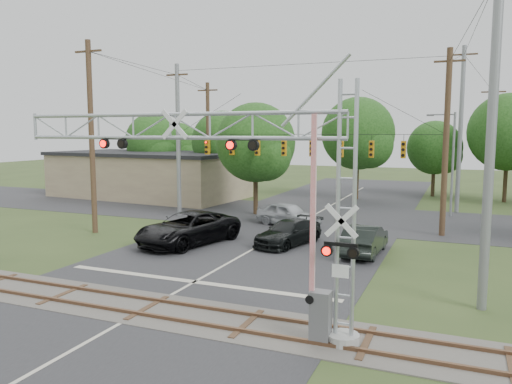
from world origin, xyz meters
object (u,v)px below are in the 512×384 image
at_px(crossing_gantry, 233,178).
at_px(pickup_black, 188,228).
at_px(streetlight, 451,159).
at_px(traffic_signal_span, 310,144).
at_px(car_dark, 289,233).
at_px(sedan_silver, 288,214).
at_px(commercial_building, 148,174).

height_order(crossing_gantry, pickup_black, crossing_gantry).
bearing_deg(streetlight, traffic_signal_span, -138.25).
height_order(crossing_gantry, streetlight, crossing_gantry).
bearing_deg(car_dark, streetlight, 75.32).
height_order(car_dark, streetlight, streetlight).
distance_m(sedan_silver, streetlight, 13.69).
distance_m(commercial_building, streetlight, 28.23).
relative_size(pickup_black, streetlight, 0.84).
bearing_deg(traffic_signal_span, crossing_gantry, -81.29).
bearing_deg(pickup_black, sedan_silver, 78.60).
bearing_deg(crossing_gantry, pickup_black, 126.85).
bearing_deg(sedan_silver, commercial_building, 81.35).
relative_size(traffic_signal_span, pickup_black, 2.90).
bearing_deg(traffic_signal_span, commercial_building, 155.13).
bearing_deg(commercial_building, pickup_black, -44.92).
relative_size(car_dark, commercial_building, 0.25).
height_order(car_dark, commercial_building, commercial_building).
bearing_deg(car_dark, commercial_building, 158.71).
distance_m(car_dark, sedan_silver, 5.84).
distance_m(pickup_black, commercial_building, 22.40).
bearing_deg(crossing_gantry, car_dark, 100.33).
bearing_deg(streetlight, car_dark, -120.52).
bearing_deg(car_dark, traffic_signal_span, 111.25).
bearing_deg(crossing_gantry, commercial_building, 129.00).
xyz_separation_m(crossing_gantry, sedan_silver, (-4.12, 17.78, -4.19)).
xyz_separation_m(crossing_gantry, commercial_building, (-22.12, 27.32, -2.75)).
relative_size(traffic_signal_span, sedan_silver, 4.09).
bearing_deg(sedan_silver, crossing_gantry, -147.66).
bearing_deg(commercial_building, car_dark, -32.28).
height_order(pickup_black, car_dark, pickup_black).
bearing_deg(traffic_signal_span, car_dark, -84.59).
bearing_deg(traffic_signal_span, sedan_silver, -155.92).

